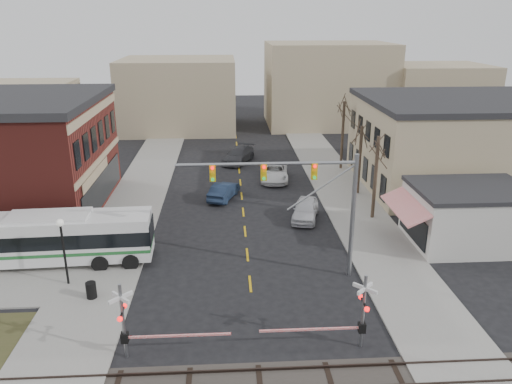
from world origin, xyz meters
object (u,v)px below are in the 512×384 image
(car_c, at_px, (274,172))
(pedestrian_far, at_px, (109,236))
(pedestrian_near, at_px, (124,252))
(street_lamp, at_px, (62,238))
(car_d, at_px, (238,155))
(rr_crossing_west, at_px, (132,322))
(trash_bin, at_px, (91,290))
(car_b, at_px, (224,191))
(transit_bus, at_px, (51,238))
(rr_crossing_east, at_px, (354,313))
(traffic_signal_mast, at_px, (306,191))
(car_a, at_px, (305,210))

(car_c, relative_size, pedestrian_far, 3.81)
(pedestrian_near, bearing_deg, street_lamp, 103.32)
(car_d, bearing_deg, street_lamp, -89.41)
(rr_crossing_west, height_order, trash_bin, rr_crossing_west)
(rr_crossing_west, xyz_separation_m, car_b, (4.30, 22.05, -1.21))
(transit_bus, xyz_separation_m, rr_crossing_east, (17.72, -9.96, 0.08))
(rr_crossing_west, relative_size, pedestrian_near, 3.18)
(street_lamp, distance_m, car_c, 24.97)
(rr_crossing_west, bearing_deg, street_lamp, 126.31)
(car_b, height_order, car_d, car_d)
(transit_bus, distance_m, traffic_signal_mast, 17.03)
(rr_crossing_east, distance_m, pedestrian_far, 19.18)
(rr_crossing_east, height_order, pedestrian_near, rr_crossing_east)
(rr_crossing_east, height_order, trash_bin, rr_crossing_east)
(traffic_signal_mast, bearing_deg, car_b, 109.05)
(car_c, bearing_deg, traffic_signal_mast, -85.08)
(rr_crossing_west, relative_size, car_d, 1.00)
(rr_crossing_east, relative_size, car_a, 1.18)
(street_lamp, bearing_deg, car_c, 53.93)
(car_a, distance_m, pedestrian_far, 15.43)
(transit_bus, distance_m, pedestrian_near, 4.85)
(traffic_signal_mast, relative_size, rr_crossing_west, 1.93)
(street_lamp, distance_m, pedestrian_far, 5.98)
(rr_crossing_east, height_order, pedestrian_far, rr_crossing_east)
(rr_crossing_west, height_order, street_lamp, street_lamp)
(rr_crossing_east, xyz_separation_m, street_lamp, (-15.98, 7.03, 1.21))
(car_a, relative_size, car_b, 1.03)
(trash_bin, relative_size, pedestrian_far, 0.64)
(car_c, relative_size, pedestrian_near, 3.28)
(trash_bin, xyz_separation_m, pedestrian_far, (-0.48, 7.10, 0.27))
(transit_bus, height_order, car_d, transit_bus)
(rr_crossing_west, height_order, pedestrian_far, rr_crossing_west)
(rr_crossing_west, xyz_separation_m, car_c, (9.38, 27.25, -1.17))
(traffic_signal_mast, bearing_deg, pedestrian_near, 169.88)
(traffic_signal_mast, bearing_deg, pedestrian_far, 158.90)
(car_a, bearing_deg, pedestrian_near, -136.11)
(rr_crossing_east, relative_size, pedestrian_far, 3.70)
(trash_bin, xyz_separation_m, car_a, (14.32, 11.44, 0.20))
(rr_crossing_east, height_order, car_b, rr_crossing_east)
(pedestrian_far, bearing_deg, car_c, 0.78)
(traffic_signal_mast, height_order, street_lamp, traffic_signal_mast)
(car_d, xyz_separation_m, pedestrian_far, (-9.82, -21.41, 0.07))
(transit_bus, bearing_deg, traffic_signal_mast, -9.34)
(transit_bus, bearing_deg, car_a, 20.68)
(car_c, xyz_separation_m, pedestrian_near, (-11.65, -17.78, 0.20))
(rr_crossing_east, bearing_deg, pedestrian_near, 144.25)
(street_lamp, bearing_deg, car_a, 30.93)
(car_b, bearing_deg, rr_crossing_west, 98.78)
(transit_bus, relative_size, car_d, 2.35)
(car_d, bearing_deg, car_a, -50.42)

